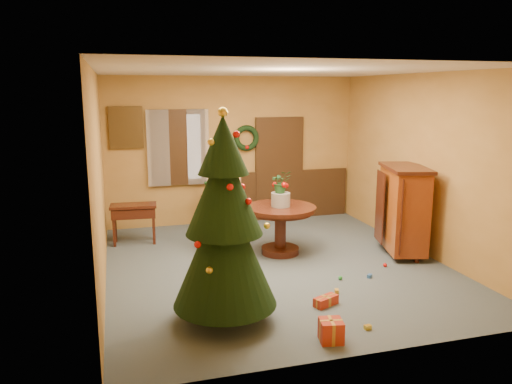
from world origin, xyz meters
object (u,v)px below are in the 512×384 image
object	(u,v)px
christmas_tree	(224,224)
writing_desk	(134,214)
chair_near	(216,221)
sideboard	(404,208)
dining_table	(280,221)

from	to	relation	value
christmas_tree	writing_desk	size ratio (longest dim) A/B	3.03
chair_near	christmas_tree	xyz separation A→B (m)	(-0.42, -2.56, 0.64)
christmas_tree	writing_desk	bearing A→B (deg)	104.40
christmas_tree	writing_desk	distance (m)	3.55
chair_near	writing_desk	world-z (taller)	chair_near
chair_near	sideboard	xyz separation A→B (m)	(2.88, -0.96, 0.25)
chair_near	writing_desk	distance (m)	1.53
sideboard	chair_near	bearing A→B (deg)	161.50
writing_desk	christmas_tree	bearing A→B (deg)	-75.60
writing_desk	sideboard	xyz separation A→B (m)	(4.17, -1.79, 0.25)
chair_near	sideboard	bearing A→B (deg)	-18.50
christmas_tree	sideboard	bearing A→B (deg)	25.83
dining_table	sideboard	distance (m)	2.00
dining_table	writing_desk	xyz separation A→B (m)	(-2.27, 1.23, -0.03)
christmas_tree	chair_near	bearing A→B (deg)	80.68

